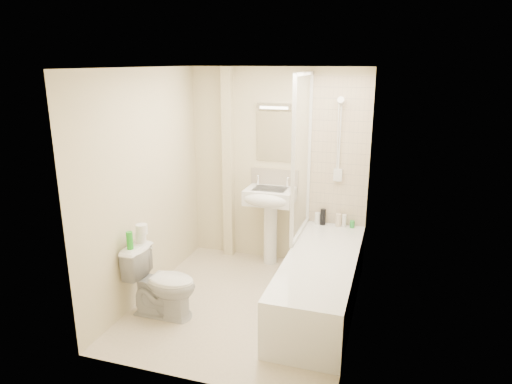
% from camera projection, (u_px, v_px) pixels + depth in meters
% --- Properties ---
extents(floor, '(2.50, 2.50, 0.00)m').
position_uv_depth(floor, '(245.00, 304.00, 4.79)').
color(floor, beige).
rests_on(floor, ground).
extents(wall_back, '(2.20, 0.02, 2.40)m').
position_uv_depth(wall_back, '(277.00, 167.00, 5.60)').
color(wall_back, beige).
rests_on(wall_back, ground).
extents(wall_left, '(0.02, 2.50, 2.40)m').
position_uv_depth(wall_left, '(145.00, 186.00, 4.77)').
color(wall_left, beige).
rests_on(wall_left, ground).
extents(wall_right, '(0.02, 2.50, 2.40)m').
position_uv_depth(wall_right, '(359.00, 205.00, 4.14)').
color(wall_right, beige).
rests_on(wall_right, ground).
extents(ceiling, '(2.20, 2.50, 0.02)m').
position_uv_depth(ceiling, '(244.00, 68.00, 4.12)').
color(ceiling, white).
rests_on(ceiling, wall_back).
extents(tile_back, '(0.70, 0.01, 1.75)m').
position_uv_depth(tile_back, '(339.00, 153.00, 5.31)').
color(tile_back, beige).
rests_on(tile_back, wall_back).
extents(tile_right, '(0.01, 2.10, 1.75)m').
position_uv_depth(tile_right, '(361.00, 176.00, 4.26)').
color(tile_right, beige).
rests_on(tile_right, wall_right).
extents(pipe_boxing, '(0.12, 0.12, 2.40)m').
position_uv_depth(pipe_boxing, '(228.00, 165.00, 5.72)').
color(pipe_boxing, beige).
rests_on(pipe_boxing, ground).
extents(splashback, '(0.60, 0.02, 0.30)m').
position_uv_depth(splashback, '(274.00, 181.00, 5.65)').
color(splashback, beige).
rests_on(splashback, wall_back).
extents(mirror, '(0.46, 0.01, 0.60)m').
position_uv_depth(mirror, '(275.00, 137.00, 5.49)').
color(mirror, white).
rests_on(mirror, wall_back).
extents(strip_light, '(0.42, 0.07, 0.07)m').
position_uv_depth(strip_light, '(275.00, 106.00, 5.37)').
color(strip_light, silver).
rests_on(strip_light, wall_back).
extents(bathtub, '(0.70, 2.10, 0.55)m').
position_uv_depth(bathtub, '(321.00, 281.00, 4.67)').
color(bathtub, white).
rests_on(bathtub, ground).
extents(shower_screen, '(0.04, 0.92, 1.80)m').
position_uv_depth(shower_screen, '(302.00, 156.00, 5.00)').
color(shower_screen, white).
rests_on(shower_screen, bathtub).
extents(shower_fixture, '(0.10, 0.16, 0.99)m').
position_uv_depth(shower_fixture, '(339.00, 143.00, 5.24)').
color(shower_fixture, white).
rests_on(shower_fixture, wall_back).
extents(pedestal_sink, '(0.58, 0.51, 1.11)m').
position_uv_depth(pedestal_sink, '(269.00, 205.00, 5.51)').
color(pedestal_sink, white).
rests_on(pedestal_sink, ground).
extents(bottle_white_a, '(0.06, 0.06, 0.14)m').
position_uv_depth(bottle_white_a, '(317.00, 218.00, 5.52)').
color(bottle_white_a, white).
rests_on(bottle_white_a, bathtub).
extents(bottle_black_b, '(0.07, 0.07, 0.20)m').
position_uv_depth(bottle_black_b, '(323.00, 217.00, 5.50)').
color(bottle_black_b, black).
rests_on(bottle_black_b, bathtub).
extents(bottle_cream, '(0.07, 0.07, 0.15)m').
position_uv_depth(bottle_cream, '(338.00, 220.00, 5.45)').
color(bottle_cream, beige).
rests_on(bottle_cream, bathtub).
extents(bottle_white_b, '(0.05, 0.05, 0.15)m').
position_uv_depth(bottle_white_b, '(344.00, 221.00, 5.43)').
color(bottle_white_b, white).
rests_on(bottle_white_b, bathtub).
extents(bottle_green, '(0.06, 0.06, 0.09)m').
position_uv_depth(bottle_green, '(352.00, 224.00, 5.41)').
color(bottle_green, green).
rests_on(bottle_green, bathtub).
extents(toilet, '(0.40, 0.70, 0.71)m').
position_uv_depth(toilet, '(162.00, 282.00, 4.50)').
color(toilet, white).
rests_on(toilet, ground).
extents(toilet_roll_lower, '(0.10, 0.10, 0.10)m').
position_uv_depth(toilet_roll_lower, '(141.00, 237.00, 4.56)').
color(toilet_roll_lower, white).
rests_on(toilet_roll_lower, toilet).
extents(toilet_roll_upper, '(0.12, 0.12, 0.10)m').
position_uv_depth(toilet_roll_upper, '(142.00, 229.00, 4.50)').
color(toilet_roll_upper, white).
rests_on(toilet_roll_upper, toilet_roll_lower).
extents(green_bottle, '(0.06, 0.06, 0.17)m').
position_uv_depth(green_bottle, '(130.00, 240.00, 4.39)').
color(green_bottle, green).
rests_on(green_bottle, toilet).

